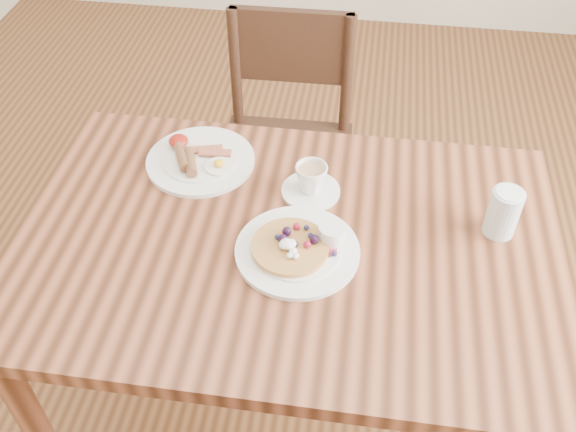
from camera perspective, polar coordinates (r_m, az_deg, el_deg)
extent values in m
plane|color=#532F17|center=(2.03, 0.00, -16.83)|extent=(5.00, 5.00, 0.00)
cube|color=brown|center=(1.43, 0.00, -2.58)|extent=(1.20, 0.80, 0.04)
cylinder|color=brown|center=(1.97, 17.28, -4.43)|extent=(0.06, 0.06, 0.71)
cylinder|color=brown|center=(2.05, -13.71, -1.21)|extent=(0.06, 0.06, 0.71)
cube|color=#381C14|center=(2.08, -0.37, 4.82)|extent=(0.43, 0.43, 0.04)
cylinder|color=#381C14|center=(2.14, -5.75, -2.74)|extent=(0.04, 0.04, 0.43)
cylinder|color=#381C14|center=(2.10, 3.90, -3.64)|extent=(0.04, 0.04, 0.43)
cylinder|color=#381C14|center=(2.39, -4.06, 3.53)|extent=(0.04, 0.04, 0.43)
cylinder|color=#381C14|center=(2.36, 4.57, 2.81)|extent=(0.04, 0.04, 0.43)
cylinder|color=#381C14|center=(2.09, 5.27, 12.08)|extent=(0.04, 0.04, 0.43)
cylinder|color=#381C14|center=(2.13, -4.68, 12.74)|extent=(0.04, 0.04, 0.43)
cube|color=#381C14|center=(2.06, 0.30, 14.85)|extent=(0.38, 0.04, 0.24)
cylinder|color=white|center=(1.38, 0.84, -3.11)|extent=(0.27, 0.27, 0.01)
cylinder|color=white|center=(1.38, 0.84, -2.92)|extent=(0.19, 0.19, 0.01)
cylinder|color=#B22D59|center=(1.38, 2.96, -2.73)|extent=(0.07, 0.07, 0.00)
cylinder|color=#C68C47|center=(1.37, 0.20, -2.75)|extent=(0.17, 0.17, 0.01)
ellipsoid|color=white|center=(1.35, -0.04, -2.39)|extent=(0.03, 0.03, 0.02)
ellipsoid|color=white|center=(1.34, 0.44, -3.34)|extent=(0.02, 0.02, 0.01)
cylinder|color=white|center=(1.38, 3.93, -1.52)|extent=(0.06, 0.06, 0.04)
cylinder|color=#591E07|center=(1.37, 3.96, -1.05)|extent=(0.05, 0.05, 0.00)
sphere|color=black|center=(1.37, 1.53, -1.99)|extent=(0.02, 0.02, 0.02)
sphere|color=#1E234C|center=(1.38, 1.73, -1.62)|extent=(0.01, 0.01, 0.01)
sphere|color=#1E234C|center=(1.39, 1.35, -1.05)|extent=(0.01, 0.01, 0.01)
sphere|color=#B21938|center=(1.38, 0.56, -1.37)|extent=(0.02, 0.02, 0.02)
sphere|color=black|center=(1.38, -0.14, -1.32)|extent=(0.02, 0.02, 0.02)
sphere|color=#1E234C|center=(1.37, -0.79, -1.85)|extent=(0.01, 0.01, 0.01)
sphere|color=black|center=(1.36, -0.04, -2.19)|extent=(0.02, 0.02, 0.02)
sphere|color=#1E234C|center=(1.35, 0.18, -2.78)|extent=(0.01, 0.01, 0.01)
sphere|color=#1E234C|center=(1.35, 0.97, -3.10)|extent=(0.01, 0.01, 0.01)
sphere|color=#B21938|center=(1.36, 1.31, -2.38)|extent=(0.02, 0.02, 0.02)
sphere|color=#1E234C|center=(1.34, 3.43, -4.38)|extent=(0.01, 0.01, 0.01)
sphere|color=#B21938|center=(1.36, 4.17, -3.26)|extent=(0.01, 0.01, 0.01)
cylinder|color=white|center=(1.62, -7.77, 4.90)|extent=(0.27, 0.27, 0.01)
cylinder|color=white|center=(1.62, -7.80, 5.09)|extent=(0.19, 0.19, 0.01)
cylinder|color=brown|center=(1.60, -9.41, 5.19)|extent=(0.06, 0.10, 0.03)
cylinder|color=brown|center=(1.58, -8.68, 4.78)|extent=(0.06, 0.10, 0.03)
cube|color=maroon|center=(1.63, -7.23, 5.91)|extent=(0.08, 0.04, 0.01)
cube|color=maroon|center=(1.61, -6.50, 5.62)|extent=(0.08, 0.03, 0.01)
cylinder|color=white|center=(1.58, -6.14, 4.41)|extent=(0.07, 0.07, 0.00)
ellipsoid|color=yellow|center=(1.57, -6.17, 4.69)|extent=(0.03, 0.03, 0.01)
ellipsoid|color=#A5190F|center=(1.65, -9.71, 6.59)|extent=(0.05, 0.05, 0.03)
cylinder|color=white|center=(1.52, 2.03, 2.25)|extent=(0.14, 0.14, 0.01)
imported|color=white|center=(1.50, 2.07, 3.37)|extent=(0.10, 0.10, 0.07)
cylinder|color=tan|center=(1.48, 2.09, 4.06)|extent=(0.07, 0.07, 0.00)
cylinder|color=silver|center=(1.47, 18.59, 0.29)|extent=(0.07, 0.07, 0.11)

